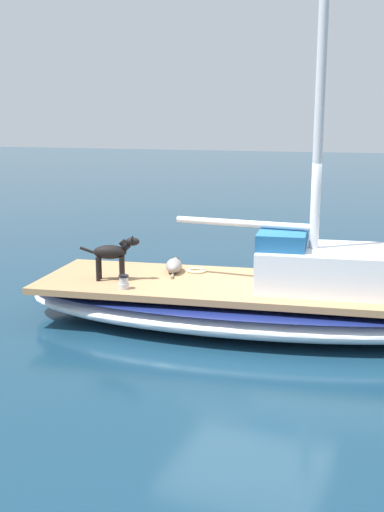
% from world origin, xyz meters
% --- Properties ---
extents(ground_plane, '(120.00, 120.00, 0.00)m').
position_xyz_m(ground_plane, '(0.00, 0.00, 0.00)').
color(ground_plane, '#143347').
extents(sailboat_main, '(3.72, 7.56, 0.66)m').
position_xyz_m(sailboat_main, '(0.00, 0.00, 0.34)').
color(sailboat_main, white).
rests_on(sailboat_main, ground).
extents(mast_main, '(0.14, 2.27, 8.91)m').
position_xyz_m(mast_main, '(-0.15, 0.76, 4.72)').
color(mast_main, silver).
rests_on(mast_main, sailboat_main).
extents(cabin_house, '(1.76, 2.43, 0.84)m').
position_xyz_m(cabin_house, '(-0.21, 1.10, 1.01)').
color(cabin_house, silver).
rests_on(cabin_house, sailboat_main).
extents(dog_black, '(0.43, 0.90, 0.70)m').
position_xyz_m(dog_black, '(0.62, -2.08, 1.08)').
color(dog_black, black).
rests_on(dog_black, sailboat_main).
extents(dog_grey, '(0.92, 0.45, 0.22)m').
position_xyz_m(dog_grey, '(-0.25, -1.43, 0.77)').
color(dog_grey, gray).
rests_on(dog_grey, sailboat_main).
extents(deck_winch, '(0.16, 0.16, 0.21)m').
position_xyz_m(deck_winch, '(1.02, -1.67, 0.76)').
color(deck_winch, '#B7B7BC').
rests_on(deck_winch, sailboat_main).
extents(coiled_rope, '(0.32, 0.32, 0.04)m').
position_xyz_m(coiled_rope, '(-0.38, -1.08, 0.68)').
color(coiled_rope, beige).
rests_on(coiled_rope, sailboat_main).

